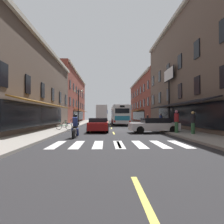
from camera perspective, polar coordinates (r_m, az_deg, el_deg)
The scene contains 19 objects.
ground_plane at distance 20.07m, azimuth 0.07°, elevation -5.64°, with size 34.80×80.00×0.10m, color #28282B.
lane_centre_dashes at distance 19.82m, azimuth 0.10°, elevation -5.54°, with size 0.14×73.90×0.01m.
crosswalk_near at distance 10.14m, azimuth 2.09°, elevation -9.81°, with size 7.10×2.80×0.01m.
sidewalk_left at distance 20.71m, azimuth -16.54°, elevation -5.12°, with size 3.00×80.00×0.14m, color gray.
sidewalk_right at distance 21.11m, azimuth 16.36°, elevation -5.04°, with size 3.00×80.00×0.14m, color gray.
billboard_sign at distance 24.28m, azimuth 16.92°, elevation 8.90°, with size 0.40×3.27×7.21m.
transit_bus at distance 32.81m, azimuth 2.28°, elevation -0.83°, with size 2.70×11.92×3.22m.
box_truck at distance 43.33m, azimuth -3.01°, elevation -0.52°, with size 2.58×7.32×3.84m.
sedan_near at distance 52.06m, azimuth -2.54°, elevation -2.03°, with size 1.96×4.39×1.36m.
sedan_mid at distance 17.16m, azimuth 12.66°, elevation -3.93°, with size 4.40×2.14×1.33m.
sedan_far at distance 18.14m, azimuth -4.13°, elevation -3.80°, with size 1.93×4.74×1.31m.
motorcycle_rider at distance 13.44m, azimuth -11.09°, elevation -4.62°, with size 0.62×2.07×1.66m.
bicycle_near at distance 22.46m, azimuth -12.80°, elevation -3.71°, with size 1.70×0.48×0.91m.
bicycle_mid at distance 19.05m, azimuth -14.46°, elevation -4.18°, with size 1.69×0.53×0.91m.
pedestrian_near at distance 25.42m, azimuth 14.65°, elevation -2.22°, with size 0.51×0.36×1.67m.
pedestrian_mid at distance 15.64m, azimuth 23.40°, elevation -2.87°, with size 0.36×0.36×1.73m.
pedestrian_far at distance 16.09m, azimuth 19.04°, elevation -2.62°, with size 0.36×0.36×1.84m.
pedestrian_rear at distance 34.17m, azimuth 10.77°, elevation -2.00°, with size 0.36×0.36×1.66m.
street_lamp_twin at distance 27.54m, azimuth -10.22°, elevation 1.94°, with size 1.42×0.32×5.14m.
Camera 1 is at (-0.70, -19.99, 1.54)m, focal length 30.03 mm.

